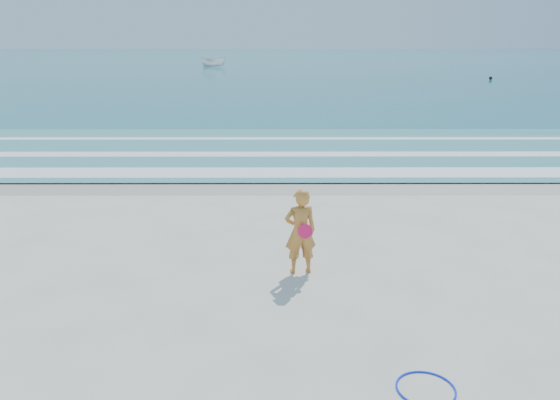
{
  "coord_description": "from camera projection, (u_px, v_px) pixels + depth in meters",
  "views": [
    {
      "loc": [
        0.24,
        -7.01,
        4.3
      ],
      "look_at": [
        0.27,
        4.0,
        1.0
      ],
      "focal_mm": 35.0,
      "sensor_mm": 36.0,
      "label": 1
    }
  ],
  "objects": [
    {
      "name": "ground",
      "position": [
        263.0,
        344.0,
        7.95
      ],
      "size": [
        400.0,
        400.0,
        0.0
      ],
      "primitive_type": "plane",
      "color": "silver",
      "rests_on": "ground"
    },
    {
      "name": "wet_sand",
      "position": [
        271.0,
        184.0,
        16.57
      ],
      "size": [
        400.0,
        2.4,
        0.0
      ],
      "primitive_type": "cube",
      "color": "#B2A893",
      "rests_on": "ground"
    },
    {
      "name": "ocean",
      "position": [
        277.0,
        59.0,
        108.52
      ],
      "size": [
        400.0,
        190.0,
        0.04
      ],
      "primitive_type": "cube",
      "color": "#19727F",
      "rests_on": "ground"
    },
    {
      "name": "shallow",
      "position": [
        273.0,
        150.0,
        21.35
      ],
      "size": [
        400.0,
        10.0,
        0.01
      ],
      "primitive_type": "cube",
      "color": "#59B7AD",
      "rests_on": "ocean"
    },
    {
      "name": "foam_near",
      "position": [
        271.0,
        172.0,
        17.8
      ],
      "size": [
        400.0,
        1.4,
        0.01
      ],
      "primitive_type": "cube",
      "color": "white",
      "rests_on": "shallow"
    },
    {
      "name": "foam_mid",
      "position": [
        272.0,
        154.0,
        20.58
      ],
      "size": [
        400.0,
        0.9,
        0.01
      ],
      "primitive_type": "cube",
      "color": "white",
      "rests_on": "shallow"
    },
    {
      "name": "foam_far",
      "position": [
        273.0,
        138.0,
        23.74
      ],
      "size": [
        400.0,
        0.6,
        0.01
      ],
      "primitive_type": "cube",
      "color": "white",
      "rests_on": "shallow"
    },
    {
      "name": "hoop",
      "position": [
        426.0,
        389.0,
        6.93
      ],
      "size": [
        0.77,
        0.77,
        0.03
      ],
      "primitive_type": "torus",
      "rotation": [
        0.0,
        0.0,
        0.02
      ],
      "color": "#0D2CF0",
      "rests_on": "ground"
    },
    {
      "name": "boat",
      "position": [
        214.0,
        62.0,
        79.33
      ],
      "size": [
        4.26,
        2.77,
        1.54
      ],
      "primitive_type": "imported",
      "rotation": [
        0.0,
        0.0,
        1.22
      ],
      "color": "white",
      "rests_on": "ocean"
    },
    {
      "name": "buoy",
      "position": [
        491.0,
        78.0,
        56.28
      ],
      "size": [
        0.35,
        0.35,
        0.35
      ],
      "primitive_type": "sphere",
      "color": "black",
      "rests_on": "ocean"
    },
    {
      "name": "woman",
      "position": [
        300.0,
        231.0,
        10.16
      ],
      "size": [
        0.66,
        0.49,
        1.64
      ],
      "color": "orange",
      "rests_on": "ground"
    }
  ]
}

